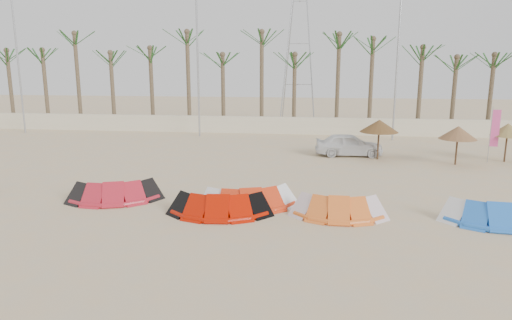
# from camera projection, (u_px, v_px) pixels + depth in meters

# --- Properties ---
(ground) EXTENTS (120.00, 120.00, 0.00)m
(ground) POSITION_uv_depth(u_px,v_px,m) (232.00, 242.00, 13.90)
(ground) COLOR tan
(ground) RESTS_ON ground
(boundary_wall) EXTENTS (60.00, 0.30, 1.30)m
(boundary_wall) POSITION_uv_depth(u_px,v_px,m) (282.00, 125.00, 35.11)
(boundary_wall) COLOR beige
(boundary_wall) RESTS_ON ground
(palm_line) EXTENTS (52.00, 4.00, 7.70)m
(palm_line) POSITION_uv_depth(u_px,v_px,m) (293.00, 49.00, 35.28)
(palm_line) COLOR brown
(palm_line) RESTS_ON ground
(lamp_a) EXTENTS (1.25, 0.14, 11.00)m
(lamp_a) POSITION_uv_depth(u_px,v_px,m) (18.00, 57.00, 34.54)
(lamp_a) COLOR #A5A8AD
(lamp_a) RESTS_ON ground
(lamp_b) EXTENTS (1.25, 0.14, 11.00)m
(lamp_b) POSITION_uv_depth(u_px,v_px,m) (198.00, 57.00, 32.83)
(lamp_b) COLOR #A5A8AD
(lamp_b) RESTS_ON ground
(lamp_c) EXTENTS (1.25, 0.14, 11.00)m
(lamp_c) POSITION_uv_depth(u_px,v_px,m) (398.00, 57.00, 31.13)
(lamp_c) COLOR #A5A8AD
(lamp_c) RESTS_ON ground
(pylon) EXTENTS (3.00, 3.00, 14.00)m
(pylon) POSITION_uv_depth(u_px,v_px,m) (297.00, 124.00, 40.95)
(pylon) COLOR #A5A8AD
(pylon) RESTS_ON ground
(kite_red_left) EXTENTS (3.86, 2.47, 0.90)m
(kite_red_left) POSITION_uv_depth(u_px,v_px,m) (118.00, 189.00, 18.23)
(kite_red_left) COLOR #B41C2B
(kite_red_left) RESTS_ON ground
(kite_red_mid) EXTENTS (3.68, 1.74, 0.90)m
(kite_red_mid) POSITION_uv_depth(u_px,v_px,m) (221.00, 201.00, 16.58)
(kite_red_mid) COLOR #B21100
(kite_red_mid) RESTS_ON ground
(kite_red_right) EXTENTS (3.94, 2.45, 0.90)m
(kite_red_right) POSITION_uv_depth(u_px,v_px,m) (250.00, 195.00, 17.40)
(kite_red_right) COLOR red
(kite_red_right) RESTS_ON ground
(kite_orange) EXTENTS (3.30, 1.59, 0.90)m
(kite_orange) POSITION_uv_depth(u_px,v_px,m) (338.00, 204.00, 16.30)
(kite_orange) COLOR orange
(kite_orange) RESTS_ON ground
(kite_blue) EXTENTS (3.53, 1.80, 0.90)m
(kite_blue) POSITION_uv_depth(u_px,v_px,m) (493.00, 210.00, 15.62)
(kite_blue) COLOR blue
(kite_blue) RESTS_ON ground
(parasol_left) EXTENTS (2.15, 2.15, 2.26)m
(parasol_left) POSITION_uv_depth(u_px,v_px,m) (379.00, 126.00, 25.51)
(parasol_left) COLOR #4C331E
(parasol_left) RESTS_ON ground
(parasol_mid) EXTENTS (1.96, 1.96, 2.09)m
(parasol_mid) POSITION_uv_depth(u_px,v_px,m) (458.00, 133.00, 24.16)
(parasol_mid) COLOR #4C331E
(parasol_mid) RESTS_ON ground
(parasol_right) EXTENTS (1.77, 1.77, 2.14)m
(parasol_right) POSITION_uv_depth(u_px,v_px,m) (508.00, 130.00, 24.87)
(parasol_right) COLOR #4C331E
(parasol_right) RESTS_ON ground
(flag_pink) EXTENTS (0.45, 0.08, 3.08)m
(flag_pink) POSITION_uv_depth(u_px,v_px,m) (494.00, 130.00, 24.62)
(flag_pink) COLOR #A5A8AD
(flag_pink) RESTS_ON ground
(car) EXTENTS (3.96, 1.71, 1.33)m
(car) POSITION_uv_depth(u_px,v_px,m) (349.00, 145.00, 26.75)
(car) COLOR white
(car) RESTS_ON ground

